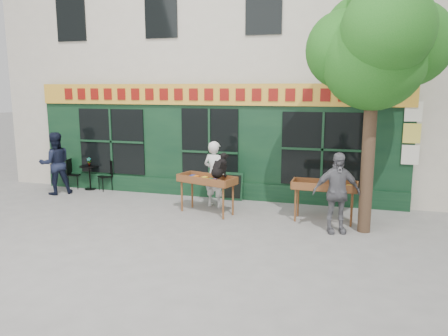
{
  "coord_description": "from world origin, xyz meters",
  "views": [
    {
      "loc": [
        3.92,
        -9.61,
        3.18
      ],
      "look_at": [
        0.96,
        0.5,
        1.25
      ],
      "focal_mm": 35.0,
      "sensor_mm": 36.0,
      "label": 1
    }
  ],
  "objects_px": {
    "woman": "(215,174)",
    "bistro_table": "(90,173)",
    "man_right": "(336,193)",
    "book_cart_center": "(207,182)",
    "dog": "(219,165)",
    "book_cart_right": "(324,188)",
    "man_left": "(55,163)"
  },
  "relations": [
    {
      "from": "dog",
      "to": "man_right",
      "type": "xyz_separation_m",
      "value": [
        2.87,
        -0.58,
        -0.38
      ]
    },
    {
      "from": "book_cart_center",
      "to": "woman",
      "type": "xyz_separation_m",
      "value": [
        0.0,
        0.65,
        0.08
      ]
    },
    {
      "from": "man_right",
      "to": "bistro_table",
      "type": "relative_size",
      "value": 2.38
    },
    {
      "from": "man_right",
      "to": "man_left",
      "type": "bearing_deg",
      "value": 152.46
    },
    {
      "from": "book_cart_center",
      "to": "man_right",
      "type": "distance_m",
      "value": 3.29
    },
    {
      "from": "woman",
      "to": "book_cart_right",
      "type": "bearing_deg",
      "value": -172.66
    },
    {
      "from": "woman",
      "to": "bistro_table",
      "type": "xyz_separation_m",
      "value": [
        -4.42,
        0.85,
        -0.35
      ]
    },
    {
      "from": "book_cart_right",
      "to": "man_left",
      "type": "xyz_separation_m",
      "value": [
        -7.97,
        0.57,
        0.12
      ]
    },
    {
      "from": "book_cart_center",
      "to": "dog",
      "type": "xyz_separation_m",
      "value": [
        0.35,
        -0.05,
        0.47
      ]
    },
    {
      "from": "book_cart_right",
      "to": "woman",
      "type": "bearing_deg",
      "value": 171.33
    },
    {
      "from": "woman",
      "to": "man_right",
      "type": "relative_size",
      "value": 0.99
    },
    {
      "from": "dog",
      "to": "bistro_table",
      "type": "xyz_separation_m",
      "value": [
        -4.77,
        1.55,
        -0.75
      ]
    },
    {
      "from": "dog",
      "to": "book_cart_right",
      "type": "xyz_separation_m",
      "value": [
        2.57,
        0.17,
        -0.47
      ]
    },
    {
      "from": "man_right",
      "to": "man_left",
      "type": "distance_m",
      "value": 8.38
    },
    {
      "from": "dog",
      "to": "man_left",
      "type": "height_order",
      "value": "man_left"
    },
    {
      "from": "bistro_table",
      "to": "book_cart_right",
      "type": "bearing_deg",
      "value": -10.58
    },
    {
      "from": "book_cart_center",
      "to": "woman",
      "type": "height_order",
      "value": "woman"
    },
    {
      "from": "book_cart_center",
      "to": "dog",
      "type": "relative_size",
      "value": 2.7
    },
    {
      "from": "dog",
      "to": "book_cart_right",
      "type": "relative_size",
      "value": 0.4
    },
    {
      "from": "woman",
      "to": "man_right",
      "type": "bearing_deg",
      "value": 175.94
    },
    {
      "from": "book_cart_right",
      "to": "bistro_table",
      "type": "relative_size",
      "value": 1.99
    },
    {
      "from": "dog",
      "to": "bistro_table",
      "type": "relative_size",
      "value": 0.79
    },
    {
      "from": "book_cart_center",
      "to": "book_cart_right",
      "type": "distance_m",
      "value": 2.93
    },
    {
      "from": "woman",
      "to": "man_left",
      "type": "height_order",
      "value": "man_left"
    },
    {
      "from": "dog",
      "to": "book_cart_right",
      "type": "distance_m",
      "value": 2.62
    },
    {
      "from": "book_cart_right",
      "to": "man_right",
      "type": "distance_m",
      "value": 0.81
    },
    {
      "from": "woman",
      "to": "man_right",
      "type": "xyz_separation_m",
      "value": [
        3.22,
        -1.28,
        0.01
      ]
    },
    {
      "from": "woman",
      "to": "man_left",
      "type": "xyz_separation_m",
      "value": [
        -5.05,
        0.04,
        0.04
      ]
    },
    {
      "from": "book_cart_right",
      "to": "man_left",
      "type": "distance_m",
      "value": 8.0
    },
    {
      "from": "dog",
      "to": "man_right",
      "type": "distance_m",
      "value": 2.96
    },
    {
      "from": "dog",
      "to": "man_left",
      "type": "relative_size",
      "value": 0.32
    },
    {
      "from": "woman",
      "to": "man_left",
      "type": "bearing_deg",
      "value": 17.03
    }
  ]
}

